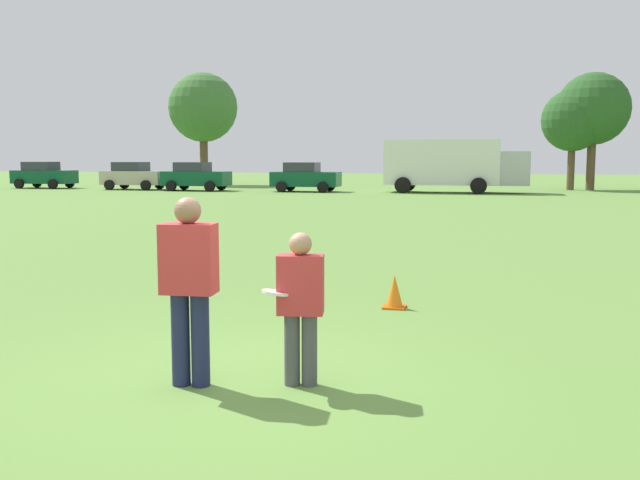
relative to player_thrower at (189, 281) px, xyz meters
name	(u,v)px	position (x,y,z in m)	size (l,w,h in m)	color
ground_plane	(231,381)	(0.32, 0.21, -1.01)	(174.20, 174.20, 0.00)	#608C3D
player_thrower	(189,281)	(0.00, 0.00, 0.00)	(0.53, 0.34, 1.80)	#1E234C
player_defender	(301,300)	(1.02, 0.25, -0.19)	(0.46, 0.31, 1.47)	#4C4C51
frisbee	(276,293)	(0.81, 0.15, -0.11)	(0.27, 0.27, 0.08)	white
traffic_cone	(395,292)	(1.42, 3.96, -0.78)	(0.32, 0.32, 0.48)	#D8590C
parked_car_near_left	(44,175)	(-27.43, 37.77, -0.09)	(4.20, 2.22, 1.82)	#0C4C2D
parked_car_mid_left	(134,176)	(-20.34, 37.30, -0.09)	(4.20, 2.22, 1.82)	#B7AD99
parked_car_center	(196,176)	(-15.71, 36.76, -0.09)	(4.20, 2.22, 1.82)	#0C4C2D
parked_car_mid_right	(305,177)	(-8.55, 37.09, -0.09)	(4.20, 2.22, 1.82)	#0C4C2D
box_truck	(453,164)	(0.44, 37.97, 0.74)	(8.50, 3.03, 3.18)	white
tree_west_oak	(203,108)	(-18.83, 45.71, 4.86)	(5.25, 5.25, 8.54)	brown
tree_west_maple	(573,121)	(7.78, 43.47, 3.48)	(4.02, 4.02, 6.53)	brown
tree_center_elm	(593,109)	(9.03, 43.68, 4.21)	(4.67, 4.67, 7.59)	brown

